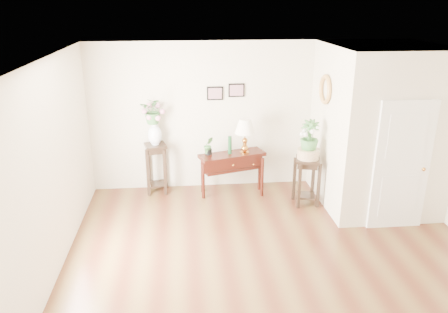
{
  "coord_description": "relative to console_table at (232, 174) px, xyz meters",
  "views": [
    {
      "loc": [
        -1.27,
        -5.24,
        3.51
      ],
      "look_at": [
        -0.62,
        1.3,
        1.12
      ],
      "focal_mm": 35.0,
      "sensor_mm": 36.0,
      "label": 1
    }
  ],
  "objects": [
    {
      "name": "console_table",
      "position": [
        0.0,
        0.0,
        0.0
      ],
      "size": [
        1.28,
        0.74,
        0.81
      ],
      "primitive_type": "cube",
      "rotation": [
        0.0,
        0.0,
        0.29
      ],
      "color": "black",
      "rests_on": "floor"
    },
    {
      "name": "wall_ornament",
      "position": [
        1.54,
        -0.39,
        1.64
      ],
      "size": [
        0.07,
        0.51,
        0.51
      ],
      "primitive_type": "torus",
      "rotation": [
        0.0,
        1.57,
        0.0
      ],
      "color": "#CF8A4A",
      "rests_on": "partition"
    },
    {
      "name": "art_print_left",
      "position": [
        -0.27,
        0.44,
        1.44
      ],
      "size": [
        0.3,
        0.02,
        0.25
      ],
      "primitive_type": "cube",
      "color": "black",
      "rests_on": "wall_back"
    },
    {
      "name": "lily_arrangement",
      "position": [
        -1.41,
        0.24,
        1.2
      ],
      "size": [
        0.55,
        0.52,
        0.49
      ],
      "primitive_type": "imported",
      "rotation": [
        0.0,
        0.0,
        -0.39
      ],
      "color": "#3D783A",
      "rests_on": "porcelain_vase"
    },
    {
      "name": "wall_left",
      "position": [
        -2.62,
        -2.29,
        0.99
      ],
      "size": [
        0.02,
        5.5,
        2.8
      ],
      "primitive_type": "cube",
      "color": "beige",
      "rests_on": "ground"
    },
    {
      "name": "porcelain_vase",
      "position": [
        -1.41,
        0.24,
        0.78
      ],
      "size": [
        0.33,
        0.33,
        0.45
      ],
      "primitive_type": null,
      "rotation": [
        0.0,
        0.0,
        -0.35
      ],
      "color": "white",
      "rests_on": "plant_stand_a"
    },
    {
      "name": "narcissus",
      "position": [
        1.28,
        -0.53,
        0.87
      ],
      "size": [
        0.4,
        0.4,
        0.57
      ],
      "primitive_type": "imported",
      "rotation": [
        0.0,
        0.0,
        -0.33
      ],
      "color": "#3D783A",
      "rests_on": "ceramic_bowl"
    },
    {
      "name": "wall_front",
      "position": [
        0.38,
        -5.04,
        0.99
      ],
      "size": [
        6.0,
        0.02,
        2.8
      ],
      "primitive_type": "cube",
      "color": "beige",
      "rests_on": "ground"
    },
    {
      "name": "art_print_right",
      "position": [
        0.13,
        0.44,
        1.49
      ],
      "size": [
        0.3,
        0.02,
        0.25
      ],
      "primitive_type": "cube",
      "color": "black",
      "rests_on": "wall_back"
    },
    {
      "name": "door",
      "position": [
        2.48,
        -1.51,
        0.64
      ],
      "size": [
        0.9,
        0.05,
        2.1
      ],
      "primitive_type": "cube",
      "color": "white",
      "rests_on": "floor"
    },
    {
      "name": "partition",
      "position": [
        2.48,
        -0.51,
        0.99
      ],
      "size": [
        1.8,
        1.95,
        2.8
      ],
      "primitive_type": "cube",
      "color": "beige",
      "rests_on": "floor"
    },
    {
      "name": "plant_stand_b",
      "position": [
        1.28,
        -0.53,
        0.03
      ],
      "size": [
        0.5,
        0.5,
        0.87
      ],
      "primitive_type": "cube",
      "rotation": [
        0.0,
        0.0,
        -0.27
      ],
      "color": "black",
      "rests_on": "floor"
    },
    {
      "name": "floor",
      "position": [
        0.38,
        -2.29,
        -0.41
      ],
      "size": [
        6.0,
        5.5,
        0.02
      ],
      "primitive_type": "cube",
      "color": "brown",
      "rests_on": "ground"
    },
    {
      "name": "wall_back",
      "position": [
        0.38,
        0.46,
        0.99
      ],
      "size": [
        6.0,
        0.02,
        2.8
      ],
      "primitive_type": "cube",
      "color": "beige",
      "rests_on": "ground"
    },
    {
      "name": "potted_plant",
      "position": [
        -0.44,
        0.0,
        0.57
      ],
      "size": [
        0.2,
        0.18,
        0.32
      ],
      "primitive_type": "imported",
      "rotation": [
        0.0,
        0.0,
        0.22
      ],
      "color": "#3D783A",
      "rests_on": "console_table"
    },
    {
      "name": "ceramic_bowl",
      "position": [
        1.28,
        -0.53,
        0.54
      ],
      "size": [
        0.47,
        0.47,
        0.17
      ],
      "primitive_type": "cylinder",
      "rotation": [
        0.0,
        0.0,
        0.26
      ],
      "color": "beige",
      "rests_on": "plant_stand_b"
    },
    {
      "name": "ceiling",
      "position": [
        0.38,
        -2.29,
        2.39
      ],
      "size": [
        6.0,
        5.5,
        0.02
      ],
      "primitive_type": "cube",
      "color": "white",
      "rests_on": "ground"
    },
    {
      "name": "table_lamp",
      "position": [
        0.23,
        0.0,
        0.76
      ],
      "size": [
        0.39,
        0.39,
        0.66
      ],
      "primitive_type": "cube",
      "rotation": [
        0.0,
        0.0,
        0.03
      ],
      "color": "#AA6E26",
      "rests_on": "console_table"
    },
    {
      "name": "plant_stand_a",
      "position": [
        -1.41,
        0.24,
        0.07
      ],
      "size": [
        0.45,
        0.45,
        0.96
      ],
      "primitive_type": "cube",
      "rotation": [
        0.0,
        0.0,
        0.24
      ],
      "color": "black",
      "rests_on": "floor"
    },
    {
      "name": "green_vase",
      "position": [
        -0.04,
        0.0,
        0.58
      ],
      "size": [
        0.08,
        0.08,
        0.33
      ],
      "primitive_type": "cylinder",
      "rotation": [
        0.0,
        0.0,
        -0.19
      ],
      "color": "#13401F",
      "rests_on": "console_table"
    }
  ]
}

